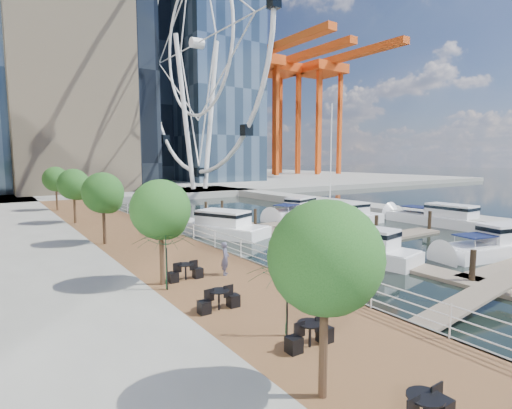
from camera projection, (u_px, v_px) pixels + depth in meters
The scene contains 18 objects.
ground at pixel (402, 284), 20.65m from camera, with size 520.00×520.00×0.00m, color black.
boardwalk at pixel (137, 244), 27.87m from camera, with size 6.00×60.00×1.00m, color brown.
seawall at pixel (178, 239), 29.55m from camera, with size 0.25×60.00×1.00m, color #595954.
land_far at pixel (66, 181), 104.32m from camera, with size 200.00×114.00×1.00m, color gray.
breakwater at pixel (362, 208), 48.19m from camera, with size 4.00×60.00×1.00m, color gray.
pier at pixel (199, 192), 71.11m from camera, with size 14.00×12.00×1.00m, color gray.
railing at pixel (176, 226), 29.38m from camera, with size 0.10×60.00×1.05m, color white, non-canonical shape.
floating_docks at pixel (358, 230), 33.24m from camera, with size 16.00×34.00×2.60m.
ferris_wheel at pixel (197, 44), 68.16m from camera, with size 5.80×45.60×47.80m.
port_cranes at pixel (285, 118), 134.70m from camera, with size 40.00×52.00×38.00m.
street_trees at pixel (103, 193), 25.27m from camera, with size 2.60×42.60×4.60m.
cafe_tables at pixel (259, 316), 13.03m from camera, with size 2.50×13.70×0.74m.
yacht_foreground at pixel (494, 256), 26.42m from camera, with size 2.38×8.89×2.15m, color white, non-canonical shape.
pedestrian_near at pixel (225, 258), 18.79m from camera, with size 0.57×0.38×1.57m, color #44435A.
pedestrian_mid at pixel (161, 223), 28.54m from camera, with size 0.87×0.67×1.78m, color gray.
pedestrian_far at pixel (103, 206), 39.62m from camera, with size 0.86×0.36×1.47m, color #2E3139.
moored_yachts at pixel (346, 230), 36.29m from camera, with size 25.67×34.97×11.50m.
cafe_seating at pixel (267, 302), 12.02m from camera, with size 4.48×17.46×2.48m.
Camera 1 is at (-17.55, -12.29, 6.49)m, focal length 28.00 mm.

